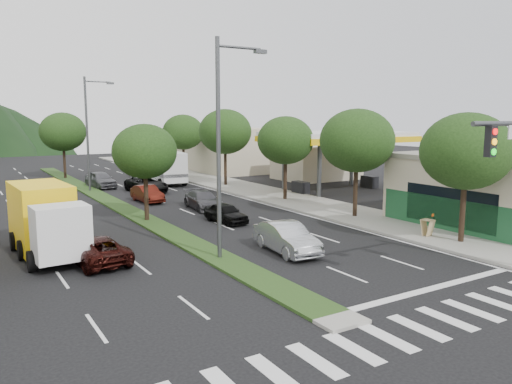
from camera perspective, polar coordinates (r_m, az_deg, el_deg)
ground at (r=17.04m, az=8.67°, el=-14.05°), size 160.00×160.00×0.00m
sidewalk_right at (r=43.87m, az=0.15°, el=0.07°), size 5.00×90.00×0.15m
median at (r=41.76m, az=-16.87°, el=-0.75°), size 1.60×56.00×0.12m
crosswalk at (r=15.70m, az=13.56°, el=-16.22°), size 19.00×2.20×0.01m
storefront_right at (r=33.77m, az=25.84°, el=-0.02°), size 9.00×10.00×4.00m
gas_canopy at (r=44.85m, az=9.32°, el=6.02°), size 12.20×8.20×5.25m
bldg_right_far at (r=63.50m, az=-3.47°, el=4.96°), size 10.00×16.00×5.20m
tree_r_a at (r=27.43m, az=22.90°, el=4.31°), size 4.60×4.60×6.63m
tree_r_b at (r=32.73m, az=11.46°, el=5.76°), size 4.80×4.80×6.94m
tree_r_c at (r=38.98m, az=3.39°, el=5.90°), size 4.40×4.40×6.48m
tree_r_d at (r=47.51m, az=-3.55°, el=6.89°), size 5.00×5.00×7.17m
tree_r_e at (r=56.55m, az=-8.34°, el=6.78°), size 4.60×4.60×6.71m
tree_med_near at (r=31.73m, az=-12.60°, el=4.54°), size 4.00×4.00×6.02m
tree_med_far at (r=56.91m, az=-21.21°, el=6.42°), size 4.80×4.80×6.94m
streetlight_near at (r=22.55m, az=-3.85°, el=6.14°), size 2.60×0.25×10.00m
streetlight_mid at (r=46.17m, az=-18.51°, el=6.92°), size 2.60×0.25×10.00m
sedan_silver at (r=24.33m, az=3.51°, el=-5.24°), size 1.97×4.57×1.46m
suv_maroon at (r=23.70m, az=-17.89°, el=-6.30°), size 2.53×4.66×1.24m
car_queue_a at (r=31.21m, az=-3.47°, el=-2.40°), size 1.71×3.68×1.22m
car_queue_b at (r=35.97m, az=-6.06°, el=-0.92°), size 2.18×4.60×1.29m
car_queue_c at (r=39.66m, az=-12.32°, el=-0.19°), size 1.55×3.97×1.29m
car_queue_d at (r=44.87m, az=-12.42°, el=0.88°), size 2.80×5.29×1.42m
car_queue_e at (r=48.86m, az=-17.33°, el=1.37°), size 2.28×4.67×1.53m
car_queue_f at (r=57.82m, az=-12.40°, el=2.45°), size 1.71×4.20×1.22m
box_truck at (r=25.81m, az=-22.93°, el=-3.19°), size 2.97×6.89×3.33m
motorhome at (r=50.91m, az=-10.49°, el=2.95°), size 3.35×8.55×3.20m
a_frame_sign at (r=28.57m, az=19.01°, el=-3.70°), size 0.63×0.70×1.24m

